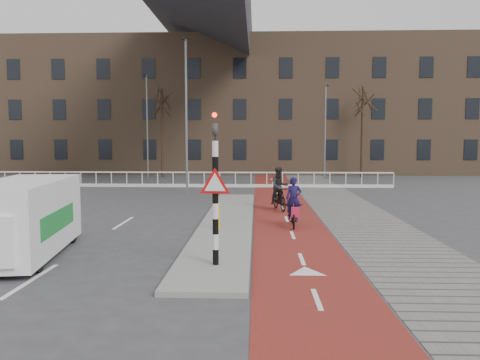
{
  "coord_description": "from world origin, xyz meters",
  "views": [
    {
      "loc": [
        0.35,
        -12.68,
        3.03
      ],
      "look_at": [
        -0.28,
        5.0,
        1.5
      ],
      "focal_mm": 35.0,
      "sensor_mm": 36.0,
      "label": 1
    }
  ],
  "objects": [
    {
      "name": "ground",
      "position": [
        0.0,
        0.0,
        0.0
      ],
      "size": [
        120.0,
        120.0,
        0.0
      ],
      "primitive_type": "plane",
      "color": "#38383A",
      "rests_on": "ground"
    },
    {
      "name": "streetlight_left",
      "position": [
        -8.22,
        23.89,
        4.02
      ],
      "size": [
        0.12,
        0.12,
        8.04
      ],
      "primitive_type": "cylinder",
      "color": "slate",
      "rests_on": "ground"
    },
    {
      "name": "curb_island",
      "position": [
        -0.7,
        4.0,
        0.06
      ],
      "size": [
        1.8,
        16.0,
        0.12
      ],
      "primitive_type": "cube",
      "color": "gray",
      "rests_on": "ground"
    },
    {
      "name": "streetlight_right",
      "position": [
        5.49,
        22.78,
        3.55
      ],
      "size": [
        0.12,
        0.12,
        7.1
      ],
      "primitive_type": "cylinder",
      "color": "slate",
      "rests_on": "ground"
    },
    {
      "name": "bike_lane",
      "position": [
        1.5,
        10.0,
        0.01
      ],
      "size": [
        2.5,
        60.0,
        0.01
      ],
      "primitive_type": "cube",
      "color": "maroon",
      "rests_on": "ground"
    },
    {
      "name": "van",
      "position": [
        -5.68,
        -0.96,
        1.04
      ],
      "size": [
        2.45,
        4.8,
        1.97
      ],
      "rotation": [
        0.0,
        0.0,
        0.14
      ],
      "color": "white",
      "rests_on": "ground"
    },
    {
      "name": "tree_mid",
      "position": [
        -7.25,
        24.78,
        3.55
      ],
      "size": [
        0.24,
        0.24,
        7.1
      ],
      "primitive_type": "cylinder",
      "color": "black",
      "rests_on": "ground"
    },
    {
      "name": "railing",
      "position": [
        -5.0,
        17.0,
        0.31
      ],
      "size": [
        28.0,
        0.1,
        0.99
      ],
      "color": "silver",
      "rests_on": "ground"
    },
    {
      "name": "townhouse_row",
      "position": [
        -3.0,
        32.0,
        7.81
      ],
      "size": [
        46.0,
        10.0,
        15.9
      ],
      "color": "#7F6047",
      "rests_on": "ground"
    },
    {
      "name": "cyclist_near",
      "position": [
        1.64,
        3.45,
        0.58
      ],
      "size": [
        0.62,
        1.64,
        1.72
      ],
      "rotation": [
        0.0,
        0.0,
        -0.03
      ],
      "color": "black",
      "rests_on": "bike_lane"
    },
    {
      "name": "bollard",
      "position": [
        -0.91,
        2.33,
        0.55
      ],
      "size": [
        0.12,
        0.12,
        0.87
      ],
      "primitive_type": "cylinder",
      "color": "#D7C30B",
      "rests_on": "curb_island"
    },
    {
      "name": "cyclist_far",
      "position": [
        1.33,
        7.19,
        0.78
      ],
      "size": [
        0.91,
        1.77,
        1.85
      ],
      "rotation": [
        0.0,
        0.0,
        0.26
      ],
      "color": "black",
      "rests_on": "bike_lane"
    },
    {
      "name": "traffic_signal",
      "position": [
        -0.6,
        -2.02,
        1.99
      ],
      "size": [
        0.8,
        0.8,
        3.68
      ],
      "color": "black",
      "rests_on": "curb_island"
    },
    {
      "name": "sidewalk",
      "position": [
        4.3,
        10.0,
        0.01
      ],
      "size": [
        3.0,
        60.0,
        0.01
      ],
      "primitive_type": "cube",
      "color": "slate",
      "rests_on": "ground"
    },
    {
      "name": "streetlight_near",
      "position": [
        -3.59,
        13.6,
        4.28
      ],
      "size": [
        0.12,
        0.12,
        8.55
      ],
      "primitive_type": "cylinder",
      "color": "slate",
      "rests_on": "ground"
    },
    {
      "name": "tree_right",
      "position": [
        8.88,
        25.5,
        3.6
      ],
      "size": [
        0.25,
        0.25,
        7.21
      ],
      "primitive_type": "cylinder",
      "color": "black",
      "rests_on": "ground"
    }
  ]
}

